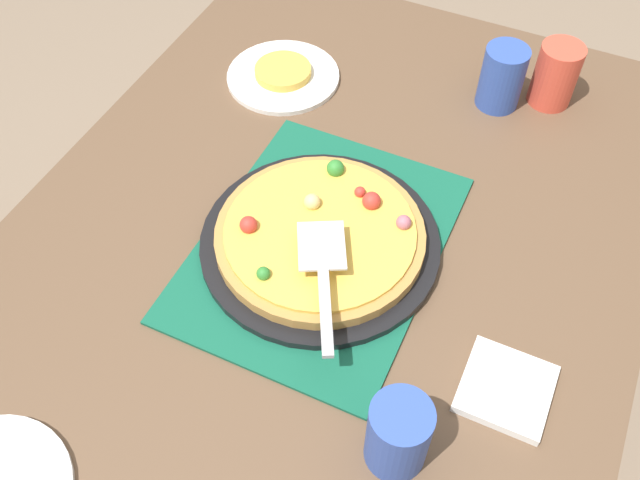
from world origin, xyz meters
The scene contains 12 objects.
ground_plane centered at (0.00, 0.00, 0.00)m, with size 8.00×8.00×0.00m, color #84705B.
dining_table centered at (0.00, 0.00, 0.64)m, with size 1.40×1.00×0.75m.
placemat centered at (0.00, 0.00, 0.75)m, with size 0.48×0.36×0.01m, color #145B42.
pizza_pan centered at (0.00, 0.00, 0.76)m, with size 0.38×0.38×0.01m, color black.
pizza centered at (0.00, 0.00, 0.78)m, with size 0.33×0.33×0.05m.
plate_near_left centered at (0.35, 0.24, 0.76)m, with size 0.22×0.22×0.01m, color white.
served_slice_left centered at (0.35, 0.24, 0.77)m, with size 0.11×0.11×0.02m, color #EAB747.
cup_near centered at (0.46, -0.16, 0.81)m, with size 0.08×0.08×0.12m, color #3351AD.
cup_far centered at (0.51, -0.24, 0.81)m, with size 0.08×0.08×0.12m, color #E04C38.
cup_corner centered at (-0.27, -0.23, 0.81)m, with size 0.08×0.08×0.12m, color #3351AD.
pizza_server centered at (-0.09, -0.05, 0.82)m, with size 0.22×0.14×0.01m.
napkin_stack centered at (-0.12, -0.34, 0.76)m, with size 0.12×0.12×0.02m, color white.
Camera 1 is at (-0.62, -0.29, 1.64)m, focal length 39.48 mm.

